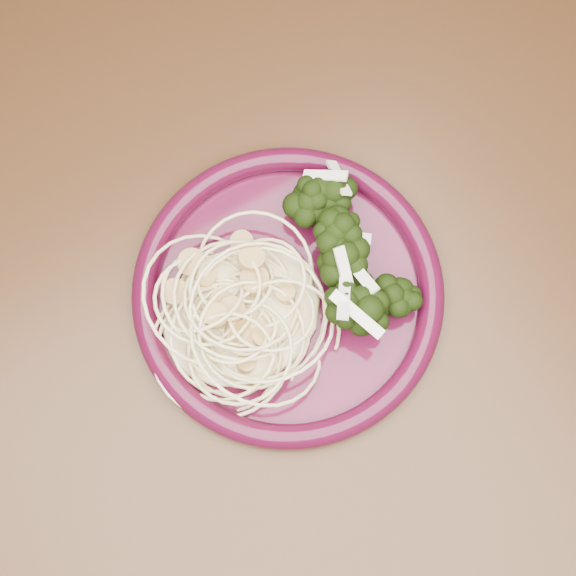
{
  "coord_description": "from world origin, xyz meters",
  "views": [
    {
      "loc": [
        -0.17,
        -0.15,
        1.36
      ],
      "look_at": [
        -0.08,
        -0.01,
        0.77
      ],
      "focal_mm": 50.0,
      "sensor_mm": 36.0,
      "label": 1
    }
  ],
  "objects": [
    {
      "name": "dining_table",
      "position": [
        0.0,
        0.0,
        0.65
      ],
      "size": [
        1.2,
        0.8,
        0.75
      ],
      "color": "#472814",
      "rests_on": "ground"
    },
    {
      "name": "broccoli_pile",
      "position": [
        -0.03,
        -0.01,
        0.78
      ],
      "size": [
        0.08,
        0.13,
        0.04
      ],
      "primitive_type": "ellipsoid",
      "rotation": [
        0.0,
        0.0,
        -0.06
      ],
      "color": "black",
      "rests_on": "dinner_plate"
    },
    {
      "name": "scallop_cluster",
      "position": [
        -0.12,
        -0.01,
        0.8
      ],
      "size": [
        0.12,
        0.12,
        0.04
      ],
      "primitive_type": null,
      "rotation": [
        0.0,
        0.0,
        -0.06
      ],
      "color": "tan",
      "rests_on": "spaghetti_pile"
    },
    {
      "name": "dinner_plate",
      "position": [
        -0.08,
        -0.01,
        0.76
      ],
      "size": [
        0.26,
        0.26,
        0.02
      ],
      "rotation": [
        0.0,
        0.0,
        -0.06
      ],
      "color": "#460C24",
      "rests_on": "dining_table"
    },
    {
      "name": "onion_garnish",
      "position": [
        -0.03,
        -0.01,
        0.8
      ],
      "size": [
        0.06,
        0.08,
        0.04
      ],
      "primitive_type": null,
      "rotation": [
        0.0,
        0.0,
        -0.06
      ],
      "color": "white",
      "rests_on": "broccoli_pile"
    },
    {
      "name": "spaghetti_pile",
      "position": [
        -0.12,
        -0.01,
        0.77
      ],
      "size": [
        0.13,
        0.12,
        0.03
      ],
      "primitive_type": "ellipsoid",
      "rotation": [
        0.0,
        0.0,
        -0.06
      ],
      "color": "#F7E8AB",
      "rests_on": "dinner_plate"
    }
  ]
}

